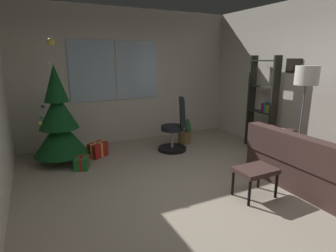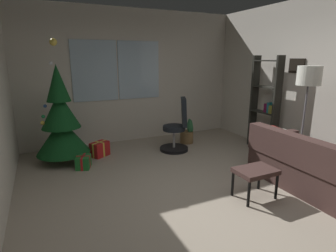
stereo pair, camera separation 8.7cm
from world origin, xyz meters
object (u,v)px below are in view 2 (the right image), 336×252
object	(u,v)px
holiday_tree	(61,122)
bookshelf	(265,110)
couch	(333,173)
gift_box_red	(100,149)
floor_lamp	(308,84)
office_chair	(177,130)
gift_box_green	(83,162)
potted_plant	(188,134)
footstool	(255,173)

from	to	relation	value
holiday_tree	bookshelf	distance (m)	3.81
couch	gift_box_red	distance (m)	3.79
bookshelf	floor_lamp	bearing A→B (deg)	-108.47
office_chair	bookshelf	bearing A→B (deg)	-21.19
bookshelf	gift_box_green	bearing A→B (deg)	171.96
couch	potted_plant	xyz separation A→B (m)	(-0.72, 2.77, -0.08)
gift_box_green	potted_plant	distance (m)	2.30
couch	floor_lamp	world-z (taller)	floor_lamp
footstool	gift_box_red	bearing A→B (deg)	122.08
potted_plant	gift_box_green	bearing A→B (deg)	-167.91
gift_box_red	office_chair	world-z (taller)	office_chair
gift_box_green	office_chair	distance (m)	1.85
holiday_tree	bookshelf	bearing A→B (deg)	-14.36
holiday_tree	office_chair	size ratio (longest dim) A/B	2.00
gift_box_red	floor_lamp	world-z (taller)	floor_lamp
floor_lamp	potted_plant	world-z (taller)	floor_lamp
gift_box_red	bookshelf	bearing A→B (deg)	-17.05
footstool	floor_lamp	bearing A→B (deg)	13.81
gift_box_red	floor_lamp	xyz separation A→B (m)	(2.67, -2.15, 1.28)
floor_lamp	footstool	bearing A→B (deg)	-166.19
couch	bookshelf	world-z (taller)	bookshelf
office_chair	bookshelf	size ratio (longest dim) A/B	0.57
holiday_tree	footstool	bearing A→B (deg)	-48.57
gift_box_red	gift_box_green	bearing A→B (deg)	-128.53
office_chair	floor_lamp	bearing A→B (deg)	-56.51
couch	holiday_tree	world-z (taller)	holiday_tree
gift_box_red	gift_box_green	distance (m)	0.58
gift_box_green	office_chair	size ratio (longest dim) A/B	0.32
floor_lamp	potted_plant	xyz separation A→B (m)	(-0.78, 2.17, -1.21)
gift_box_red	gift_box_green	size ratio (longest dim) A/B	1.17
couch	office_chair	world-z (taller)	office_chair
holiday_tree	potted_plant	world-z (taller)	holiday_tree
gift_box_red	footstool	bearing A→B (deg)	-57.92
footstool	couch	bearing A→B (deg)	-16.70
office_chair	gift_box_red	bearing A→B (deg)	167.74
couch	gift_box_red	bearing A→B (deg)	133.40
bookshelf	floor_lamp	world-z (taller)	bookshelf
footstool	gift_box_red	distance (m)	2.87
footstool	gift_box_green	xyz separation A→B (m)	(-1.88, 1.97, -0.24)
couch	footstool	world-z (taller)	couch
footstool	holiday_tree	size ratio (longest dim) A/B	0.25
footstool	gift_box_red	world-z (taller)	footstool
holiday_tree	potted_plant	xyz separation A→B (m)	(2.51, 0.02, -0.51)
holiday_tree	gift_box_red	bearing A→B (deg)	-0.35
gift_box_green	potted_plant	xyz separation A→B (m)	(2.25, 0.48, 0.10)
footstool	potted_plant	distance (m)	2.48
office_chair	floor_lamp	world-z (taller)	floor_lamp
gift_box_green	footstool	bearing A→B (deg)	-46.27
footstool	potted_plant	xyz separation A→B (m)	(0.36, 2.45, -0.14)
couch	gift_box_red	size ratio (longest dim) A/B	4.98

